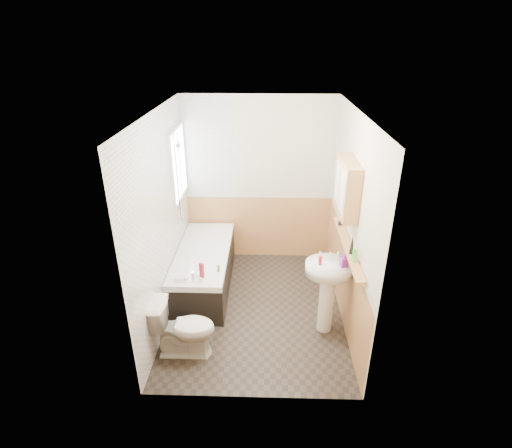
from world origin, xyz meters
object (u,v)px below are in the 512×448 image
object	(u,v)px
bathtub	(204,268)
sink	(328,283)
pine_shelf	(348,246)
medicine_cabinet	(347,187)
toilet	(184,328)

from	to	relation	value
bathtub	sink	distance (m)	1.82
sink	pine_shelf	world-z (taller)	pine_shelf
medicine_cabinet	sink	bearing A→B (deg)	-118.07
bathtub	medicine_cabinet	bearing A→B (deg)	-16.77
bathtub	toilet	distance (m)	1.29
sink	medicine_cabinet	size ratio (longest dim) A/B	1.55
toilet	pine_shelf	world-z (taller)	pine_shelf
pine_shelf	medicine_cabinet	size ratio (longest dim) A/B	2.18
bathtub	sink	bearing A→B (deg)	-28.37
toilet	sink	distance (m)	1.69
toilet	bathtub	bearing A→B (deg)	-1.72
toilet	pine_shelf	size ratio (longest dim) A/B	0.46
pine_shelf	medicine_cabinet	distance (m)	0.66
toilet	sink	size ratio (longest dim) A/B	0.66
bathtub	sink	world-z (taller)	sink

